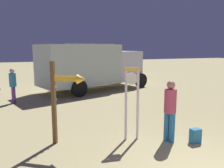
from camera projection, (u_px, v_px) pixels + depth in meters
standing_clock at (132, 97)px, 6.44m from camera, size 0.43×0.13×2.06m
arrow_sign at (64, 92)px, 6.05m from camera, size 0.89×0.68×2.24m
person_near_clock at (170, 108)px, 6.32m from camera, size 0.33×0.33×1.71m
backpack at (195, 136)px, 6.37m from camera, size 0.28×0.23×0.39m
person_distant at (13, 84)px, 10.71m from camera, size 0.31×0.31×1.63m
box_truck_near at (91, 65)px, 13.88m from camera, size 7.04×4.40×2.74m
box_truck_far at (82, 57)px, 22.38m from camera, size 6.48×2.61×2.89m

